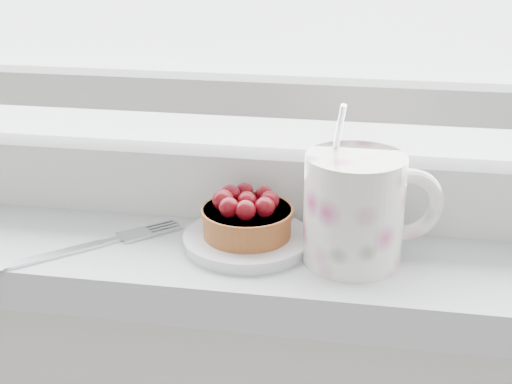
% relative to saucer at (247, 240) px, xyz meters
% --- Properties ---
extents(saucer, '(0.12, 0.12, 0.01)m').
position_rel_saucer_xyz_m(saucer, '(0.00, 0.00, 0.00)').
color(saucer, silver).
rests_on(saucer, windowsill).
extents(raspberry_tart, '(0.09, 0.09, 0.05)m').
position_rel_saucer_xyz_m(raspberry_tart, '(-0.00, -0.00, 0.03)').
color(raspberry_tart, brown).
rests_on(raspberry_tart, saucer).
extents(floral_mug, '(0.14, 0.11, 0.15)m').
position_rel_saucer_xyz_m(floral_mug, '(0.10, -0.01, 0.05)').
color(floral_mug, white).
rests_on(floral_mug, windowsill).
extents(fork, '(0.16, 0.15, 0.00)m').
position_rel_saucer_xyz_m(fork, '(-0.15, -0.03, -0.00)').
color(fork, silver).
rests_on(fork, windowsill).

